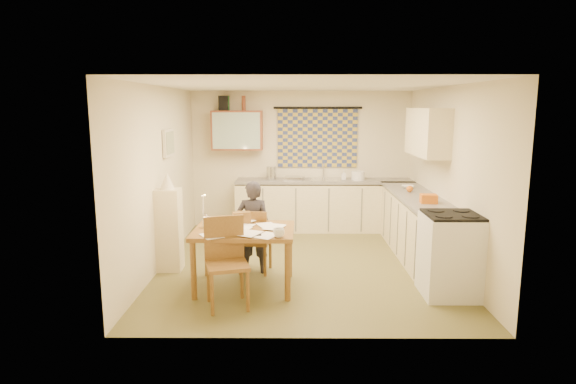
{
  "coord_description": "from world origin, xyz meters",
  "views": [
    {
      "loc": [
        -0.18,
        -6.61,
        2.22
      ],
      "look_at": [
        -0.23,
        0.2,
        1.01
      ],
      "focal_mm": 30.0,
      "sensor_mm": 36.0,
      "label": 1
    }
  ],
  "objects_px": {
    "chair_far": "(255,253)",
    "counter_back": "(327,205)",
    "counter_right": "(418,228)",
    "person": "(253,227)",
    "shelf_stand": "(169,230)",
    "dining_table": "(244,258)",
    "stove": "(450,255)"
  },
  "relations": [
    {
      "from": "counter_back",
      "to": "stove",
      "type": "xyz_separation_m",
      "value": [
        1.22,
        -3.09,
        0.04
      ]
    },
    {
      "from": "person",
      "to": "dining_table",
      "type": "bearing_deg",
      "value": 87.5
    },
    {
      "from": "counter_back",
      "to": "stove",
      "type": "distance_m",
      "value": 3.32
    },
    {
      "from": "counter_right",
      "to": "chair_far",
      "type": "xyz_separation_m",
      "value": [
        -2.37,
        -0.65,
        -0.18
      ]
    },
    {
      "from": "counter_right",
      "to": "person",
      "type": "xyz_separation_m",
      "value": [
        -2.39,
        -0.65,
        0.18
      ]
    },
    {
      "from": "shelf_stand",
      "to": "counter_right",
      "type": "bearing_deg",
      "value": 9.2
    },
    {
      "from": "counter_right",
      "to": "stove",
      "type": "bearing_deg",
      "value": -90.0
    },
    {
      "from": "person",
      "to": "counter_right",
      "type": "bearing_deg",
      "value": -160.36
    },
    {
      "from": "chair_far",
      "to": "counter_back",
      "type": "bearing_deg",
      "value": -107.31
    },
    {
      "from": "counter_back",
      "to": "person",
      "type": "height_order",
      "value": "person"
    },
    {
      "from": "stove",
      "to": "dining_table",
      "type": "relative_size",
      "value": 0.81
    },
    {
      "from": "counter_back",
      "to": "dining_table",
      "type": "relative_size",
      "value": 2.68
    },
    {
      "from": "counter_back",
      "to": "stove",
      "type": "bearing_deg",
      "value": -68.45
    },
    {
      "from": "stove",
      "to": "chair_far",
      "type": "xyz_separation_m",
      "value": [
        -2.37,
        0.8,
        -0.22
      ]
    },
    {
      "from": "stove",
      "to": "shelf_stand",
      "type": "xyz_separation_m",
      "value": [
        -3.54,
        0.87,
        0.07
      ]
    },
    {
      "from": "counter_right",
      "to": "shelf_stand",
      "type": "distance_m",
      "value": 3.59
    },
    {
      "from": "person",
      "to": "shelf_stand",
      "type": "distance_m",
      "value": 1.16
    },
    {
      "from": "counter_right",
      "to": "dining_table",
      "type": "xyz_separation_m",
      "value": [
        -2.46,
        -1.22,
        -0.07
      ]
    },
    {
      "from": "counter_back",
      "to": "chair_far",
      "type": "distance_m",
      "value": 2.57
    },
    {
      "from": "person",
      "to": "shelf_stand",
      "type": "relative_size",
      "value": 1.11
    },
    {
      "from": "dining_table",
      "to": "person",
      "type": "distance_m",
      "value": 0.62
    },
    {
      "from": "counter_back",
      "to": "shelf_stand",
      "type": "distance_m",
      "value": 3.21
    },
    {
      "from": "dining_table",
      "to": "shelf_stand",
      "type": "relative_size",
      "value": 1.09
    },
    {
      "from": "dining_table",
      "to": "shelf_stand",
      "type": "height_order",
      "value": "shelf_stand"
    },
    {
      "from": "chair_far",
      "to": "shelf_stand",
      "type": "bearing_deg",
      "value": 5.6
    },
    {
      "from": "dining_table",
      "to": "chair_far",
      "type": "xyz_separation_m",
      "value": [
        0.09,
        0.57,
        -0.11
      ]
    },
    {
      "from": "counter_right",
      "to": "shelf_stand",
      "type": "bearing_deg",
      "value": -170.8
    },
    {
      "from": "stove",
      "to": "person",
      "type": "bearing_deg",
      "value": 161.59
    },
    {
      "from": "counter_back",
      "to": "counter_right",
      "type": "distance_m",
      "value": 2.05
    },
    {
      "from": "stove",
      "to": "shelf_stand",
      "type": "relative_size",
      "value": 0.88
    },
    {
      "from": "counter_back",
      "to": "dining_table",
      "type": "xyz_separation_m",
      "value": [
        -1.24,
        -2.86,
        -0.07
      ]
    },
    {
      "from": "counter_right",
      "to": "stove",
      "type": "xyz_separation_m",
      "value": [
        0.0,
        -1.45,
        0.04
      ]
    }
  ]
}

